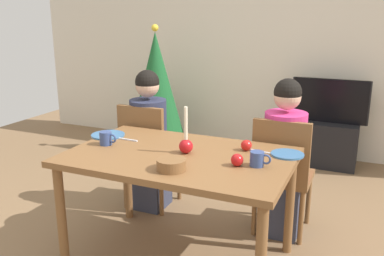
% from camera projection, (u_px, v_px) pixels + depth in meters
% --- Properties ---
extents(back_wall, '(6.40, 0.10, 2.60)m').
position_uv_depth(back_wall, '(276.00, 40.00, 4.77)').
color(back_wall, beige).
rests_on(back_wall, ground).
extents(dining_table, '(1.40, 0.90, 0.75)m').
position_uv_depth(dining_table, '(179.00, 167.00, 2.65)').
color(dining_table, brown).
rests_on(dining_table, ground).
extents(chair_left, '(0.40, 0.40, 0.90)m').
position_uv_depth(chair_left, '(147.00, 150.00, 3.45)').
color(chair_left, brown).
rests_on(chair_left, ground).
extents(chair_right, '(0.40, 0.40, 0.90)m').
position_uv_depth(chair_right, '(282.00, 170.00, 3.02)').
color(chair_right, brown).
rests_on(chair_right, ground).
extents(person_left_child, '(0.30, 0.30, 1.17)m').
position_uv_depth(person_left_child, '(149.00, 142.00, 3.46)').
color(person_left_child, '#33384C').
rests_on(person_left_child, ground).
extents(person_right_child, '(0.30, 0.30, 1.17)m').
position_uv_depth(person_right_child, '(284.00, 161.00, 3.03)').
color(person_right_child, '#33384C').
rests_on(person_right_child, ground).
extents(tv_stand, '(0.64, 0.40, 0.48)m').
position_uv_depth(tv_stand, '(326.00, 143.00, 4.53)').
color(tv_stand, black).
rests_on(tv_stand, ground).
extents(tv, '(0.79, 0.05, 0.46)m').
position_uv_depth(tv, '(330.00, 101.00, 4.41)').
color(tv, black).
rests_on(tv, tv_stand).
extents(christmas_tree, '(0.67, 0.67, 1.49)m').
position_uv_depth(christmas_tree, '(156.00, 88.00, 4.79)').
color(christmas_tree, brown).
rests_on(christmas_tree, ground).
extents(candle_centerpiece, '(0.09, 0.09, 0.30)m').
position_uv_depth(candle_centerpiece, '(186.00, 144.00, 2.63)').
color(candle_centerpiece, red).
rests_on(candle_centerpiece, dining_table).
extents(plate_left, '(0.24, 0.24, 0.01)m').
position_uv_depth(plate_left, '(108.00, 135.00, 3.01)').
color(plate_left, teal).
rests_on(plate_left, dining_table).
extents(plate_right, '(0.21, 0.21, 0.01)m').
position_uv_depth(plate_right, '(287.00, 154.00, 2.60)').
color(plate_right, teal).
rests_on(plate_right, dining_table).
extents(mug_left, '(0.12, 0.08, 0.09)m').
position_uv_depth(mug_left, '(106.00, 138.00, 2.80)').
color(mug_left, '#33477F').
rests_on(mug_left, dining_table).
extents(mug_right, '(0.12, 0.08, 0.09)m').
position_uv_depth(mug_right, '(258.00, 159.00, 2.41)').
color(mug_right, '#33477F').
rests_on(mug_right, dining_table).
extents(fork_left, '(0.18, 0.02, 0.01)m').
position_uv_depth(fork_left, '(126.00, 139.00, 2.92)').
color(fork_left, silver).
rests_on(fork_left, dining_table).
extents(fork_right, '(0.18, 0.05, 0.01)m').
position_uv_depth(fork_right, '(261.00, 152.00, 2.66)').
color(fork_right, silver).
rests_on(fork_right, dining_table).
extents(bowl_walnuts, '(0.17, 0.17, 0.06)m').
position_uv_depth(bowl_walnuts, '(171.00, 165.00, 2.35)').
color(bowl_walnuts, brown).
rests_on(bowl_walnuts, dining_table).
extents(apple_near_candle, '(0.07, 0.07, 0.07)m').
position_uv_depth(apple_near_candle, '(237.00, 160.00, 2.41)').
color(apple_near_candle, red).
rests_on(apple_near_candle, dining_table).
extents(apple_by_left_plate, '(0.07, 0.07, 0.07)m').
position_uv_depth(apple_by_left_plate, '(246.00, 145.00, 2.68)').
color(apple_by_left_plate, red).
rests_on(apple_by_left_plate, dining_table).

